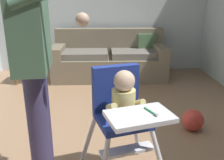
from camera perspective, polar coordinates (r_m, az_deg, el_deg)
ground at (r=2.63m, az=-2.36°, el=-15.04°), size 5.66×7.07×0.10m
couch at (r=4.57m, az=-0.49°, el=4.81°), size 2.02×0.86×0.86m
high_chair at (r=1.82m, az=2.38°, el=-6.21°), size 0.75×0.83×0.93m
adult_standing at (r=1.71m, az=-17.42°, el=4.18°), size 0.54×0.50×1.76m
toy_ball at (r=2.91m, az=18.10°, el=-8.73°), size 0.24×0.24×0.24m
side_table at (r=4.50m, az=-18.98°, el=4.23°), size 0.40×0.40×0.52m
sippy_cup at (r=4.46m, az=-19.07°, el=6.61°), size 0.07×0.07×0.10m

